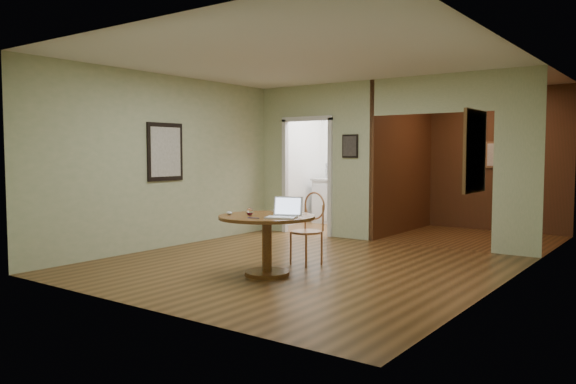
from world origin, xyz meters
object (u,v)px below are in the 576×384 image
Objects in this scene: dining_table at (267,231)px; closed_laptop at (280,212)px; open_laptop at (284,212)px; chair at (309,224)px.

dining_table is 0.39m from closed_laptop.
closed_laptop reaches higher than dining_table.
open_laptop reaches higher than closed_laptop.
closed_laptop is at bearing 110.33° from open_laptop.
chair is 2.84× the size of closed_laptop.
open_laptop is (0.31, -0.06, 0.25)m from dining_table.
open_laptop is at bearing -62.60° from chair.
closed_laptop is at bearing 97.73° from dining_table.
open_laptop reaches higher than chair.
open_laptop reaches higher than dining_table.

